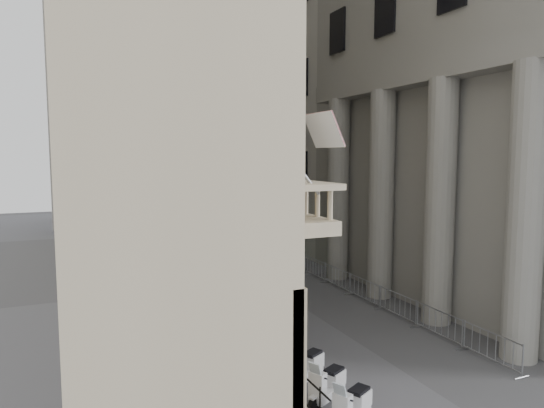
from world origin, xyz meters
The scene contains 31 objects.
far_building centered at (0.00, 48.00, 15.00)m, with size 22.00×10.00×30.00m, color #ADABA3.
iron_fence centered at (-4.30, 18.00, 0.00)m, with size 0.30×28.00×1.40m, color black, non-canonical shape.
blue_awning centered at (4.15, 26.00, 0.00)m, with size 1.60×3.00×3.00m, color navy, non-canonical shape.
scooter_1 centered at (-3.34, 5.79, 0.00)m, with size 0.56×1.40×1.50m, color silver, non-canonical shape.
scooter_2 centered at (-3.34, 7.05, 0.00)m, with size 0.56×1.40×1.50m, color silver, non-canonical shape.
scooter_3 centered at (-3.34, 8.31, 0.00)m, with size 0.56×1.40×1.50m, color silver, non-canonical shape.
scooter_4 centered at (-3.34, 9.57, 0.00)m, with size 0.56×1.40×1.50m, color silver, non-canonical shape.
scooter_5 centered at (-3.34, 10.83, 0.00)m, with size 0.56×1.40×1.50m, color silver, non-canonical shape.
scooter_6 centered at (-3.34, 12.09, 0.00)m, with size 0.56×1.40×1.50m, color silver, non-canonical shape.
scooter_7 centered at (-3.34, 13.35, 0.00)m, with size 0.56×1.40×1.50m, color silver, non-canonical shape.
scooter_8 centered at (-3.34, 14.61, 0.00)m, with size 0.56×1.40×1.50m, color silver, non-canonical shape.
scooter_9 centered at (-3.34, 15.87, 0.00)m, with size 0.56×1.40×1.50m, color silver, non-canonical shape.
scooter_10 centered at (-3.34, 17.13, 0.00)m, with size 0.56×1.40×1.50m, color silver, non-canonical shape.
scooter_11 centered at (-3.34, 18.39, 0.00)m, with size 0.56×1.40×1.50m, color silver, non-canonical shape.
scooter_12 centered at (-3.34, 19.65, 0.00)m, with size 0.56×1.40×1.50m, color silver, non-canonical shape.
scooter_13 centered at (-3.34, 20.92, 0.00)m, with size 0.56×1.40×1.50m, color silver, non-canonical shape.
scooter_14 centered at (-3.34, 22.18, 0.00)m, with size 0.56×1.40×1.50m, color silver, non-canonical shape.
barrier_0 centered at (3.11, 6.10, 0.00)m, with size 0.60×2.40×1.10m, color #A1A3A8, non-canonical shape.
barrier_1 centered at (3.11, 8.60, 0.00)m, with size 0.60×2.40×1.10m, color #A1A3A8, non-canonical shape.
barrier_2 centered at (3.11, 11.10, 0.00)m, with size 0.60×2.40×1.10m, color #A1A3A8, non-canonical shape.
barrier_3 centered at (3.11, 13.60, 0.00)m, with size 0.60×2.40×1.10m, color #A1A3A8, non-canonical shape.
barrier_4 centered at (3.11, 16.10, 0.00)m, with size 0.60×2.40×1.10m, color #A1A3A8, non-canonical shape.
barrier_5 centered at (3.11, 18.60, 0.00)m, with size 0.60×2.40×1.10m, color #A1A3A8, non-canonical shape.
barrier_6 centered at (3.11, 21.10, 0.00)m, with size 0.60×2.40×1.10m, color #A1A3A8, non-canonical shape.
barrier_7 centered at (3.11, 23.60, 0.00)m, with size 0.60×2.40×1.10m, color #A1A3A8, non-canonical shape.
security_tent centered at (-1.33, 23.65, 2.89)m, with size 4.26×4.26×3.46m.
street_lamp centered at (-3.81, 18.49, 5.50)m, with size 2.97×0.49×9.12m.
info_kiosk centered at (-3.58, 23.17, 0.89)m, with size 0.53×0.86×1.76m.
pedestrian_a centered at (0.83, 30.34, 0.87)m, with size 0.63×0.42×1.74m, color #0D1835.
pedestrian_b centered at (0.90, 35.09, 0.82)m, with size 0.80×0.62×1.64m, color black.
pedestrian_c centered at (-0.97, 32.36, 0.90)m, with size 0.88×0.57×1.79m, color black.
Camera 1 is at (-9.79, -5.36, 6.95)m, focal length 32.00 mm.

